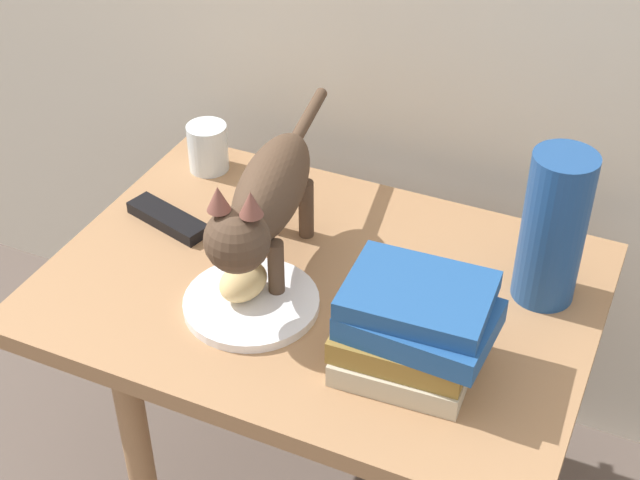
% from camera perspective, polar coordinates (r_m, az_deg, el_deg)
% --- Properties ---
extents(side_table, '(0.81, 0.57, 0.52)m').
position_cam_1_polar(side_table, '(1.42, 0.00, -4.89)').
color(side_table, '#9E724C').
rests_on(side_table, ground).
extents(plate, '(0.20, 0.20, 0.01)m').
position_cam_1_polar(plate, '(1.33, -4.26, -3.90)').
color(plate, white).
rests_on(plate, side_table).
extents(bread_roll, '(0.07, 0.09, 0.05)m').
position_cam_1_polar(bread_roll, '(1.32, -4.77, -2.57)').
color(bread_roll, '#E0BC7A').
rests_on(bread_roll, plate).
extents(cat, '(0.14, 0.48, 0.23)m').
position_cam_1_polar(cat, '(1.32, -3.38, 2.54)').
color(cat, '#4C3828').
rests_on(cat, side_table).
extents(book_stack, '(0.20, 0.17, 0.13)m').
position_cam_1_polar(book_stack, '(1.20, 5.73, -5.51)').
color(book_stack, '#BCB299').
rests_on(book_stack, side_table).
extents(green_vase, '(0.09, 0.09, 0.24)m').
position_cam_1_polar(green_vase, '(1.32, 14.25, 0.69)').
color(green_vase, navy).
rests_on(green_vase, side_table).
extents(candle_jar, '(0.07, 0.07, 0.08)m').
position_cam_1_polar(candle_jar, '(1.62, -6.94, 5.56)').
color(candle_jar, silver).
rests_on(candle_jar, side_table).
extents(tv_remote, '(0.16, 0.08, 0.02)m').
position_cam_1_polar(tv_remote, '(1.51, -9.40, 1.31)').
color(tv_remote, black).
rests_on(tv_remote, side_table).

